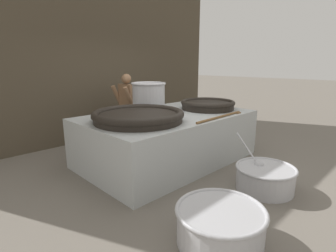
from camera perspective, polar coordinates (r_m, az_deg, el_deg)
The scene contains 10 objects.
ground_plane at distance 5.17m, azimuth 0.00°, elevation -7.35°, with size 60.00×60.00×0.00m, color slate.
back_wall at distance 6.80m, azimuth -15.15°, elevation 15.12°, with size 7.49×0.24×4.17m, color #4C4233.
hearth_platform at distance 5.03m, azimuth 0.00°, elevation -2.52°, with size 3.18×1.96×0.91m.
giant_wok_near at distance 4.32m, azimuth -6.48°, elevation 2.22°, with size 1.51×1.51×0.18m.
giant_wok_far at distance 5.53m, azimuth 8.63°, elevation 4.66°, with size 1.12×1.12×0.18m.
stock_pot at distance 5.38m, azimuth -4.24°, elevation 6.61°, with size 0.70×0.70×0.56m.
stirring_paddle at distance 4.72m, azimuth 11.61°, elevation 2.05°, with size 1.35×0.13×0.04m.
cook at distance 6.17m, azimuth -8.92°, elevation 4.30°, with size 0.38×0.58×1.61m.
prep_bowl_vegetables at distance 4.20m, azimuth 20.37°, elevation -10.34°, with size 0.87×1.09×0.72m.
prep_bowl_meat at distance 2.96m, azimuth 11.27°, elevation -20.14°, with size 0.95×0.95×0.39m.
Camera 1 is at (-3.39, -3.44, 1.84)m, focal length 28.00 mm.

